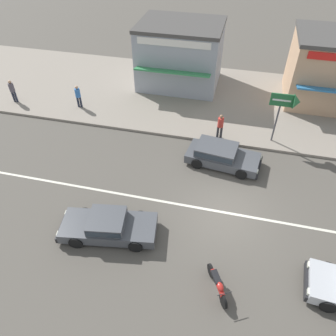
{
  "coord_description": "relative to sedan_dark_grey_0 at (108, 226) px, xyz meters",
  "views": [
    {
      "loc": [
        -0.33,
        -10.44,
        11.84
      ],
      "look_at": [
        -3.21,
        1.57,
        0.8
      ],
      "focal_mm": 35.0,
      "sensor_mm": 36.0,
      "label": 1
    }
  ],
  "objects": [
    {
      "name": "pedestrian_mid_kerb",
      "position": [
        -10.31,
        8.96,
        0.54
      ],
      "size": [
        0.34,
        0.34,
        1.59
      ],
      "color": "#232838",
      "rests_on": "kerb_strip"
    },
    {
      "name": "pedestrian_by_shop",
      "position": [
        -5.68,
        9.35,
        0.51
      ],
      "size": [
        0.34,
        0.34,
        1.55
      ],
      "color": "#232838",
      "rests_on": "kerb_strip"
    },
    {
      "name": "pedestrian_near_clock",
      "position": [
        3.88,
        8.07,
        0.53
      ],
      "size": [
        0.34,
        0.34,
        1.57
      ],
      "color": "#333338",
      "rests_on": "kerb_strip"
    },
    {
      "name": "kerb_strip",
      "position": [
        4.94,
        12.63,
        -0.46
      ],
      "size": [
        68.0,
        10.0,
        0.15
      ],
      "primitive_type": "cube",
      "color": "gray",
      "rests_on": "ground"
    },
    {
      "name": "lane_centre_stripe",
      "position": [
        4.94,
        2.39,
        -0.53
      ],
      "size": [
        50.4,
        0.14,
        0.01
      ],
      "primitive_type": "cube",
      "color": "silver",
      "rests_on": "ground"
    },
    {
      "name": "shopfront_mid_block",
      "position": [
        0.14,
        14.34,
        1.8
      ],
      "size": [
        5.75,
        5.31,
        4.36
      ],
      "color": "#999EA8",
      "rests_on": "kerb_strip"
    },
    {
      "name": "motorcycle_0",
      "position": [
        4.96,
        -1.54,
        -0.11
      ],
      "size": [
        1.03,
        1.66,
        0.8
      ],
      "color": "black",
      "rests_on": "ground"
    },
    {
      "name": "arrow_signboard",
      "position": [
        7.52,
        8.49,
        2.21
      ],
      "size": [
        1.56,
        0.81,
        3.11
      ],
      "color": "#4C4C51",
      "rests_on": "kerb_strip"
    },
    {
      "name": "sedan_dark_grey_0",
      "position": [
        0.0,
        0.0,
        0.0
      ],
      "size": [
        4.42,
        2.28,
        1.06
      ],
      "color": "#47494F",
      "rests_on": "ground"
    },
    {
      "name": "hatchback_dark_grey_3",
      "position": [
        4.19,
        5.92,
        0.06
      ],
      "size": [
        4.15,
        2.19,
        1.1
      ],
      "color": "#47494F",
      "rests_on": "ground"
    },
    {
      "name": "ground_plane",
      "position": [
        4.94,
        2.39,
        -0.53
      ],
      "size": [
        160.0,
        160.0,
        0.0
      ],
      "primitive_type": "plane",
      "color": "#544F47"
    }
  ]
}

